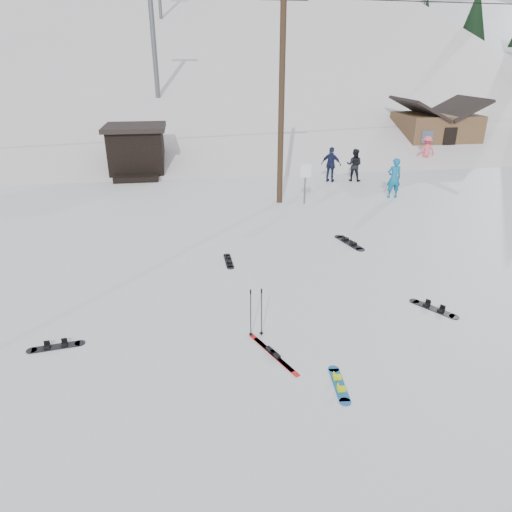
{
  "coord_description": "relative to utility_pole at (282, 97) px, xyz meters",
  "views": [
    {
      "loc": [
        -2.21,
        -6.29,
        6.29
      ],
      "look_at": [
        -0.53,
        4.75,
        1.4
      ],
      "focal_mm": 32.0,
      "sensor_mm": 36.0,
      "label": 1
    }
  ],
  "objects": [
    {
      "name": "ground",
      "position": [
        -2.0,
        -14.0,
        -4.68
      ],
      "size": [
        200.0,
        200.0,
        0.0
      ],
      "primitive_type": "plane",
      "color": "silver",
      "rests_on": "ground"
    },
    {
      "name": "ski_slope",
      "position": [
        -2.0,
        41.0,
        -16.68
      ],
      "size": [
        60.0,
        85.24,
        65.97
      ],
      "primitive_type": "cube",
      "rotation": [
        0.31,
        0.0,
        0.0
      ],
      "color": "silver",
      "rests_on": "ground"
    },
    {
      "name": "ridge_right",
      "position": [
        36.0,
        36.0,
        -15.68
      ],
      "size": [
        45.66,
        93.98,
        54.59
      ],
      "primitive_type": "cube",
      "rotation": [
        0.21,
        -0.05,
        -0.12
      ],
      "color": "silver",
      "rests_on": "ground"
    },
    {
      "name": "treeline_crest",
      "position": [
        -2.0,
        72.0,
        -4.68
      ],
      "size": [
        50.0,
        6.0,
        10.0
      ],
      "primitive_type": null,
      "color": "black",
      "rests_on": "ski_slope"
    },
    {
      "name": "utility_pole",
      "position": [
        0.0,
        0.0,
        0.0
      ],
      "size": [
        2.0,
        0.26,
        9.0
      ],
      "color": "#3A2819",
      "rests_on": "ground"
    },
    {
      "name": "trail_sign",
      "position": [
        1.1,
        -0.42,
        -3.41
      ],
      "size": [
        0.5,
        0.09,
        1.85
      ],
      "color": "#595B60",
      "rests_on": "ground"
    },
    {
      "name": "lift_hut",
      "position": [
        -7.0,
        6.94,
        -3.32
      ],
      "size": [
        3.4,
        4.1,
        2.75
      ],
      "color": "black",
      "rests_on": "ground"
    },
    {
      "name": "lift_tower_near",
      "position": [
        -6.0,
        16.0,
        3.18
      ],
      "size": [
        2.2,
        0.36,
        8.0
      ],
      "color": "#595B60",
      "rests_on": "ski_slope"
    },
    {
      "name": "cabin",
      "position": [
        13.0,
        10.0,
        -3.2
      ],
      "size": [
        5.39,
        4.4,
        3.77
      ],
      "color": "brown",
      "rests_on": "ground"
    },
    {
      "name": "hero_snowboard",
      "position": [
        -1.34,
        -13.0,
        -4.66
      ],
      "size": [
        0.33,
        1.27,
        0.09
      ],
      "rotation": [
        0.0,
        0.0,
        1.49
      ],
      "color": "#1A60AA",
      "rests_on": "ground"
    },
    {
      "name": "hero_skis",
      "position": [
        -2.51,
        -11.75,
        -4.65
      ],
      "size": [
        0.87,
        1.76,
        0.1
      ],
      "rotation": [
        0.0,
        0.0,
        0.42
      ],
      "color": "#B41214",
      "rests_on": "ground"
    },
    {
      "name": "ski_poles",
      "position": [
        -2.78,
        -10.93,
        -4.02
      ],
      "size": [
        0.36,
        0.09,
        1.29
      ],
      "color": "black",
      "rests_on": "ground"
    },
    {
      "name": "board_scatter_a",
      "position": [
        -7.52,
        -10.69,
        -4.66
      ],
      "size": [
        1.3,
        0.38,
        0.09
      ],
      "rotation": [
        0.0,
        0.0,
        0.13
      ],
      "color": "black",
      "rests_on": "ground"
    },
    {
      "name": "board_scatter_b",
      "position": [
        -3.02,
        -6.41,
        -4.66
      ],
      "size": [
        0.27,
        1.28,
        0.09
      ],
      "rotation": [
        0.0,
        0.0,
        1.6
      ],
      "color": "black",
      "rests_on": "ground"
    },
    {
      "name": "board_scatter_d",
      "position": [
        2.18,
        -10.38,
        -4.66
      ],
      "size": [
        0.91,
        1.21,
        0.1
      ],
      "rotation": [
        0.0,
        0.0,
        -0.97
      ],
      "color": "black",
      "rests_on": "ground"
    },
    {
      "name": "board_scatter_f",
      "position": [
        1.52,
        -5.45,
        -4.65
      ],
      "size": [
        0.69,
        1.65,
        0.12
      ],
      "rotation": [
        0.0,
        0.0,
        1.84
      ],
      "color": "black",
      "rests_on": "ground"
    },
    {
      "name": "skier_teal",
      "position": [
        5.57,
        -0.04,
        -3.73
      ],
      "size": [
        0.7,
        0.46,
        1.91
      ],
      "primitive_type": "imported",
      "rotation": [
        0.0,
        0.0,
        3.14
      ],
      "color": "#0E6690",
      "rests_on": "ground"
    },
    {
      "name": "skier_dark",
      "position": [
        4.82,
        3.36,
        -3.81
      ],
      "size": [
        1.06,
        0.99,
        1.75
      ],
      "primitive_type": "imported",
      "rotation": [
        0.0,
        0.0,
        2.63
      ],
      "color": "black",
      "rests_on": "ground"
    },
    {
      "name": "skier_pink",
      "position": [
        10.71,
        6.59,
        -3.79
      ],
      "size": [
        1.19,
        0.73,
        1.78
      ],
      "primitive_type": "imported",
      "rotation": [
        0.0,
        0.0,
        3.2
      ],
      "color": "#EB5364",
      "rests_on": "ground"
    },
    {
      "name": "skier_navy",
      "position": [
        3.51,
        3.35,
        -3.74
      ],
      "size": [
        1.17,
        0.99,
        1.88
      ],
      "primitive_type": "imported",
      "rotation": [
        0.0,
        0.0,
        2.56
      ],
      "color": "#181C3C",
      "rests_on": "ground"
    }
  ]
}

